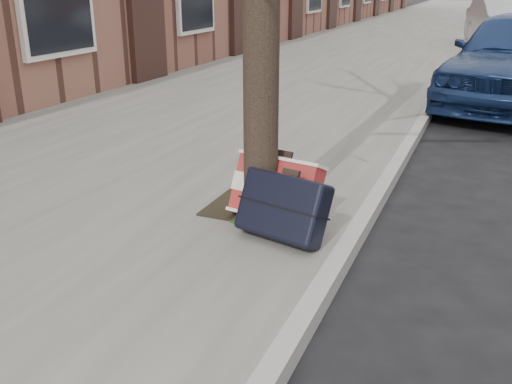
% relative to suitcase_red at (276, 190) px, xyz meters
% --- Properties ---
extents(near_sidewalk, '(5.00, 70.00, 0.12)m').
position_rel_suitcase_red_xyz_m(near_sidewalk, '(-1.87, 14.08, -0.31)').
color(near_sidewalk, gray).
rests_on(near_sidewalk, ground).
extents(dirt_patch, '(0.85, 0.85, 0.02)m').
position_rel_suitcase_red_xyz_m(dirt_patch, '(-0.17, 0.28, -0.24)').
color(dirt_patch, black).
rests_on(dirt_patch, near_sidewalk).
extents(suitcase_red, '(0.69, 0.46, 0.49)m').
position_rel_suitcase_red_xyz_m(suitcase_red, '(0.00, 0.00, 0.00)').
color(suitcase_red, maroon).
rests_on(suitcase_red, near_sidewalk).
extents(suitcase_navy, '(0.69, 0.50, 0.48)m').
position_rel_suitcase_red_xyz_m(suitcase_navy, '(0.15, -0.27, -0.01)').
color(suitcase_navy, black).
rests_on(suitcase_navy, near_sidewalk).
extents(car_near_mid, '(2.39, 4.44, 1.39)m').
position_rel_suitcase_red_xyz_m(car_near_mid, '(1.51, 13.13, 0.33)').
color(car_near_mid, '#999C9F').
rests_on(car_near_mid, ground).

